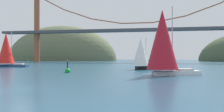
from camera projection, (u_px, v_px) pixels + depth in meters
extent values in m
plane|color=navy|center=(22.00, 89.00, 25.06)|extent=(360.00, 360.00, 0.00)
ellipsoid|color=#5B6647|center=(61.00, 60.00, 168.71)|extent=(74.55, 44.00, 45.69)
cylinder|color=brown|center=(37.00, 29.00, 128.66)|extent=(2.80, 2.80, 33.51)
cube|color=#47474C|center=(137.00, 30.00, 117.82)|extent=(137.22, 6.00, 1.20)
cylinder|color=brown|center=(50.00, 3.00, 127.08)|extent=(14.69, 0.50, 8.04)
cylinder|color=brown|center=(78.00, 14.00, 124.00)|extent=(14.63, 0.50, 5.54)
cylinder|color=brown|center=(106.00, 21.00, 120.91)|extent=(14.55, 0.50, 3.02)
cylinder|color=brown|center=(137.00, 23.00, 117.82)|extent=(14.46, 0.50, 0.50)
cylinder|color=brown|center=(169.00, 19.00, 114.72)|extent=(14.55, 0.50, 3.02)
cylinder|color=brown|center=(203.00, 10.00, 111.61)|extent=(14.63, 0.50, 5.54)
cube|color=navy|center=(14.00, 66.00, 72.13)|extent=(8.09, 2.22, 0.72)
cube|color=beige|center=(19.00, 64.00, 71.86)|extent=(2.61, 1.59, 0.36)
cylinder|color=#B2B2B7|center=(12.00, 48.00, 72.27)|extent=(0.14, 0.14, 9.62)
cone|color=red|center=(6.00, 48.00, 72.61)|extent=(4.75, 4.75, 8.72)
cube|color=black|center=(148.00, 68.00, 59.64)|extent=(6.05, 4.62, 0.76)
cube|color=beige|center=(152.00, 65.00, 59.99)|extent=(2.34, 2.13, 0.36)
cylinder|color=#B2B2B7|center=(146.00, 52.00, 59.44)|extent=(0.14, 0.14, 6.65)
cone|color=white|center=(141.00, 51.00, 59.01)|extent=(5.06, 5.06, 6.28)
cube|color=white|center=(177.00, 73.00, 42.35)|extent=(8.23, 5.49, 0.73)
cube|color=beige|center=(185.00, 70.00, 42.71)|extent=(3.04, 2.57, 0.36)
cylinder|color=#B2B2B7|center=(172.00, 39.00, 42.14)|extent=(0.14, 0.14, 10.72)
cone|color=#B21423|center=(162.00, 39.00, 41.70)|extent=(6.88, 6.88, 9.78)
sphere|color=green|center=(67.00, 71.00, 49.10)|extent=(1.10, 1.10, 1.10)
cylinder|color=black|center=(67.00, 65.00, 49.10)|extent=(0.20, 0.20, 1.60)
sphere|color=#F2EA99|center=(67.00, 61.00, 49.10)|extent=(0.24, 0.24, 0.24)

